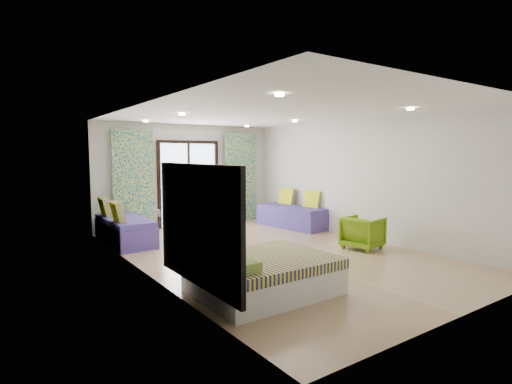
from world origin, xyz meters
TOP-DOWN VIEW (x-y plane):
  - floor at (0.00, 0.00)m, footprint 5.00×7.50m
  - ceiling at (0.00, 0.00)m, footprint 5.00×7.50m
  - wall_back at (0.00, 3.75)m, footprint 5.00×0.01m
  - wall_front at (0.00, -3.75)m, footprint 5.00×0.01m
  - wall_left at (-2.50, 0.00)m, footprint 0.01×7.50m
  - wall_right at (2.50, 0.00)m, footprint 0.01×7.50m
  - balcony_door at (0.00, 3.72)m, footprint 1.76×0.08m
  - balcony_rail at (0.00, 3.73)m, footprint 1.52×0.03m
  - curtain_left at (-1.55, 3.57)m, footprint 1.00×0.10m
  - curtain_right at (1.55, 3.57)m, footprint 1.00×0.10m
  - downlight_a at (-1.40, -2.00)m, footprint 0.12×0.12m
  - downlight_b at (1.40, -2.00)m, footprint 0.12×0.12m
  - downlight_c at (-1.40, 1.00)m, footprint 0.12×0.12m
  - downlight_d at (1.40, 1.00)m, footprint 0.12×0.12m
  - downlight_e at (-1.40, 3.00)m, footprint 0.12×0.12m
  - downlight_f at (1.40, 3.00)m, footprint 0.12×0.12m
  - headboard at (-2.46, -1.73)m, footprint 0.06×2.10m
  - switch_plate at (-2.47, -0.48)m, footprint 0.02×0.10m
  - bed at (-1.47, -1.73)m, footprint 1.82×1.49m
  - daybed_left at (-2.12, 2.50)m, footprint 0.79×1.99m
  - daybed_right at (2.12, 1.90)m, footprint 0.97×2.05m
  - coffee_table at (0.12, 2.31)m, footprint 0.71×0.71m
  - vase at (0.09, 2.31)m, footprint 0.23×0.24m
  - armchair at (1.72, -0.78)m, footprint 0.78×0.82m

SIDE VIEW (x-z plane):
  - floor at x=0.00m, z-range -0.01..0.01m
  - bed at x=-1.47m, z-range -0.05..0.58m
  - daybed_right at x=2.12m, z-range -0.18..0.79m
  - daybed_left at x=-2.12m, z-range -0.19..0.80m
  - armchair at x=1.72m, z-range 0.00..0.72m
  - coffee_table at x=0.12m, z-range 0.01..0.73m
  - vase at x=0.09m, z-range 0.41..0.59m
  - balcony_rail at x=0.00m, z-range 0.93..0.97m
  - headboard at x=-2.46m, z-range 0.30..1.80m
  - switch_plate at x=-2.47m, z-range 1.00..1.10m
  - curtain_left at x=-1.55m, z-range 0.00..2.50m
  - curtain_right at x=1.55m, z-range 0.00..2.50m
  - balcony_door at x=0.00m, z-range 0.12..2.40m
  - wall_back at x=0.00m, z-range 0.00..2.70m
  - wall_front at x=0.00m, z-range 0.00..2.70m
  - wall_left at x=-2.50m, z-range 0.00..2.70m
  - wall_right at x=2.50m, z-range 0.00..2.70m
  - downlight_a at x=-1.40m, z-range 2.66..2.68m
  - downlight_b at x=1.40m, z-range 2.66..2.68m
  - downlight_c at x=-1.40m, z-range 2.66..2.68m
  - downlight_d at x=1.40m, z-range 2.66..2.68m
  - downlight_e at x=-1.40m, z-range 2.66..2.68m
  - downlight_f at x=1.40m, z-range 2.66..2.68m
  - ceiling at x=0.00m, z-range 2.70..2.71m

